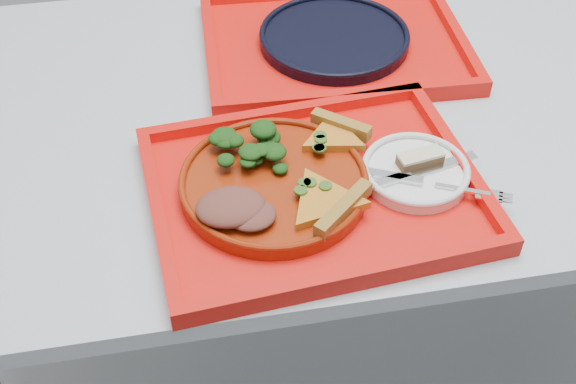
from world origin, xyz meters
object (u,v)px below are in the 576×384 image
at_px(navy_plate, 334,39).
at_px(dessert_bar, 420,159).
at_px(tray_far, 334,46).
at_px(dinner_plate, 274,185).
at_px(tray_main, 314,193).

relative_size(navy_plate, dessert_bar, 3.85).
bearing_deg(tray_far, navy_plate, -177.76).
relative_size(tray_far, dinner_plate, 1.73).
xyz_separation_m(tray_far, dinner_plate, (-0.16, -0.35, 0.02)).
height_order(tray_far, dessert_bar, dessert_bar).
relative_size(tray_main, tray_far, 1.00).
distance_m(tray_main, navy_plate, 0.37).
bearing_deg(dessert_bar, tray_main, 174.51).
distance_m(tray_far, dinner_plate, 0.38).
xyz_separation_m(dinner_plate, dessert_bar, (0.21, 0.00, 0.01)).
height_order(tray_main, dessert_bar, dessert_bar).
xyz_separation_m(tray_main, navy_plate, (0.11, 0.36, 0.01)).
bearing_deg(dessert_bar, navy_plate, 87.62).
distance_m(dinner_plate, navy_plate, 0.38).
distance_m(tray_main, dinner_plate, 0.06).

